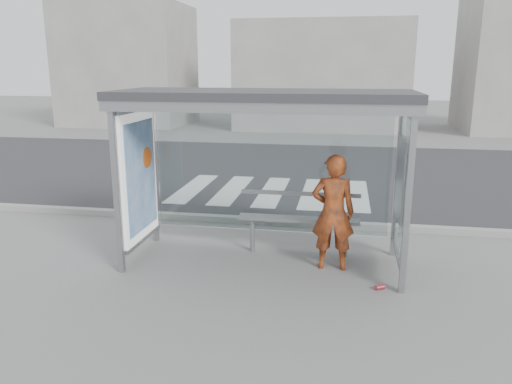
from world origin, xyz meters
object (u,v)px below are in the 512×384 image
(bus_shelter, at_px, (239,134))
(bench, at_px, (299,219))
(person, at_px, (333,212))
(soda_can, at_px, (380,287))

(bus_shelter, distance_m, bench, 1.70)
(person, bearing_deg, bench, -45.97)
(soda_can, bearing_deg, person, 136.09)
(bus_shelter, relative_size, person, 2.44)
(bench, relative_size, soda_can, 14.68)
(soda_can, bearing_deg, bench, 136.53)
(person, height_order, bench, person)
(bench, bearing_deg, person, -42.92)
(person, xyz_separation_m, soda_can, (0.68, -0.65, -0.83))
(person, relative_size, soda_can, 13.26)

